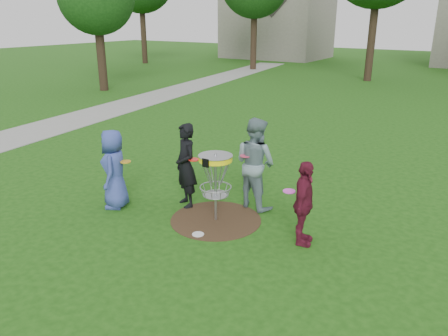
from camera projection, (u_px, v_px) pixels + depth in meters
The scene contains 10 objects.
ground at pixel (216, 220), 8.65m from camera, with size 100.00×100.00×0.00m, color #19470F.
dirt_patch at pixel (216, 220), 8.65m from camera, with size 1.80×1.80×0.01m, color #47331E.
concrete_path at pixel (132, 103), 20.11m from camera, with size 2.20×40.00×0.02m, color #9E9E99.
player_blue at pixel (114, 169), 9.01m from camera, with size 0.81×0.53×1.66m, color #38489A.
player_black at pixel (186, 166), 9.04m from camera, with size 0.65×0.43×1.78m, color black.
player_grey at pixel (255, 163), 8.98m from camera, with size 0.93×0.72×1.91m, color slate.
player_maroon at pixel (304, 204), 7.52m from camera, with size 0.89×0.37×1.53m, color maroon.
disc_on_grass at pixel (198, 234), 8.05m from camera, with size 0.22×0.22×0.02m, color white.
disc_golf_basket at pixel (215, 171), 8.31m from camera, with size 0.66×0.67×1.38m.
held_discs at pixel (211, 166), 8.49m from camera, with size 3.60×1.47×0.26m.
Camera 1 is at (4.37, -6.49, 3.82)m, focal length 35.00 mm.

